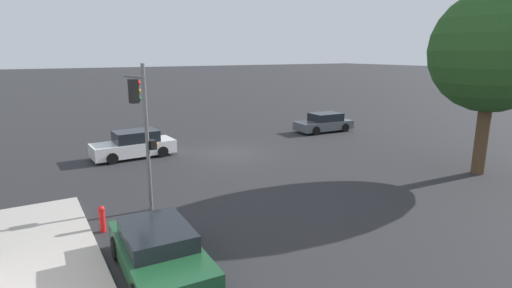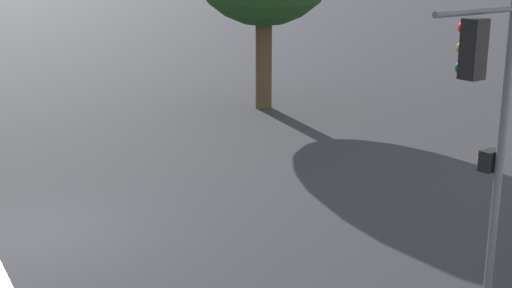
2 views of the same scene
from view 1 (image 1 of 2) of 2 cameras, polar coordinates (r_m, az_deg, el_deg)
The scene contains 7 objects.
ground_plane at distance 23.98m, azimuth -3.78°, elevation -1.29°, with size 300.00×300.00×0.00m, color #28282B.
street_tree at distance 22.06m, azimuth 30.74°, elevation 11.28°, with size 5.74×5.74×8.83m.
traffic_signal at distance 15.48m, azimuth -16.00°, elevation 3.81°, with size 0.76×1.98×5.51m.
crossing_car_0 at distance 23.90m, azimuth -17.02°, elevation -0.13°, with size 4.64×2.08×1.53m.
crossing_car_1 at distance 30.81m, azimuth 9.71°, elevation 3.00°, with size 4.47×2.12×1.40m.
parked_car_0 at distance 11.50m, azimuth -13.70°, elevation -14.61°, with size 2.17×4.50×1.30m.
fire_hydrant at distance 14.48m, azimuth -21.13°, elevation -9.84°, with size 0.22×0.22×0.92m.
Camera 1 is at (10.49, 20.74, 5.88)m, focal length 28.00 mm.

